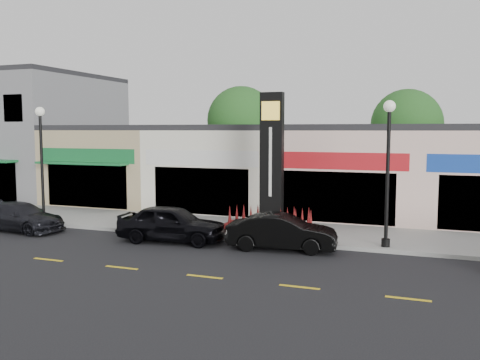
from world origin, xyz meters
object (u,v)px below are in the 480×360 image
Objects in this scene: lamp_east_near at (388,159)px; car_black_conv at (282,232)px; lamp_west_near at (41,152)px; pylon_sign at (272,182)px; car_dark_sedan at (20,217)px; car_black_sedan at (172,223)px.

lamp_east_near is 1.33× the size of car_black_conv.
pylon_sign is (11.00, 1.70, -1.20)m from lamp_west_near.
lamp_west_near is 1.25× the size of car_dark_sedan.
lamp_west_near is 1.33× the size of car_black_conv.
car_black_sedan is 1.07× the size of car_black_conv.
car_black_conv is (1.29, -2.92, -1.60)m from pylon_sign.
lamp_west_near is 16.00m from lamp_east_near.
pylon_sign is at bearing 8.77° from lamp_west_near.
pylon_sign reaches higher than lamp_west_near.
lamp_west_near is 12.66m from car_black_conv.
car_black_conv is (12.07, 0.56, 0.04)m from car_dark_sedan.
car_dark_sedan is (-15.78, -1.78, -2.84)m from lamp_east_near.
lamp_west_near reaches higher than car_black_sedan.
lamp_west_near is 8.31m from car_black_sedan.
pylon_sign reaches higher than car_dark_sedan.
pylon_sign is at bearing -51.21° from car_black_sedan.
car_black_sedan is at bearing -136.32° from pylon_sign.
lamp_west_near is at bearing 78.03° from car_black_conv.
pylon_sign is 11.45m from car_dark_sedan.
lamp_west_near is 11.19m from pylon_sign.
lamp_east_near is 8.83m from car_black_sedan.
lamp_west_near and lamp_east_near have the same top height.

